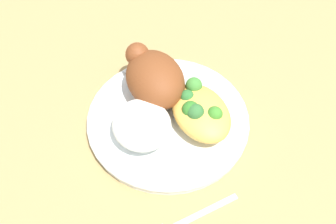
% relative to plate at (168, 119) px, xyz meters
% --- Properties ---
extents(ground_plane, '(2.00, 2.00, 0.00)m').
position_rel_plate_xyz_m(ground_plane, '(0.00, 0.00, -0.01)').
color(ground_plane, '#9F814E').
extents(plate, '(0.25, 0.25, 0.02)m').
position_rel_plate_xyz_m(plate, '(0.00, 0.00, 0.00)').
color(plate, white).
rests_on(plate, ground_plane).
extents(roasted_chicken, '(0.12, 0.09, 0.07)m').
position_rel_plate_xyz_m(roasted_chicken, '(0.05, -0.00, 0.04)').
color(roasted_chicken, brown).
rests_on(roasted_chicken, plate).
extents(rice_pile, '(0.09, 0.09, 0.04)m').
position_rel_plate_xyz_m(rice_pile, '(-0.01, 0.05, 0.03)').
color(rice_pile, white).
rests_on(rice_pile, plate).
extents(mac_cheese_with_broccoli, '(0.11, 0.08, 0.05)m').
position_rel_plate_xyz_m(mac_cheese_with_broccoli, '(-0.03, -0.04, 0.03)').
color(mac_cheese_with_broccoli, gold).
rests_on(mac_cheese_with_broccoli, plate).
extents(fork, '(0.02, 0.14, 0.01)m').
position_rel_plate_xyz_m(fork, '(-0.16, 0.04, -0.01)').
color(fork, silver).
rests_on(fork, ground_plane).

